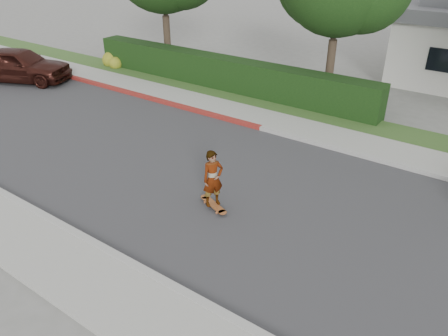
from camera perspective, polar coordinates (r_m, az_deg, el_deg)
The scene contains 13 objects.
ground at distance 14.08m, azimuth -7.34°, elevation 0.43°, with size 120.00×120.00×0.00m, color slate.
road at distance 14.08m, azimuth -7.34°, elevation 0.45°, with size 60.00×8.00×0.01m, color #2D2D30.
curb_near at distance 11.84m, azimuth -20.76°, elevation -6.96°, with size 60.00×0.20×0.15m, color #9E9E99.
sidewalk_near at distance 11.51m, azimuth -24.35°, elevation -9.01°, with size 60.00×1.60×0.12m, color gray.
curb_far at distance 16.97m, azimuth 1.93°, elevation 6.02°, with size 60.00×0.20×0.15m, color #9E9E99.
curb_red_section at distance 19.96m, azimuth -10.27°, elevation 9.13°, with size 12.00×0.21×0.15m, color maroon.
sidewalk_far at distance 17.68m, azimuth 3.55°, elevation 6.89°, with size 60.00×1.60×0.12m, color gray.
planting_strip at distance 18.97m, azimuth 6.15°, elevation 8.30°, with size 60.00×1.60×0.10m, color #2D4C1E.
hedge at distance 20.76m, azimuth -0.26°, elevation 12.29°, with size 15.00×1.00×1.50m, color black.
flowering_shrub at distance 25.15m, azimuth -14.39°, elevation 13.37°, with size 1.40×1.00×0.90m.
skateboard at distance 11.81m, azimuth -1.41°, elevation -4.79°, with size 1.13×0.61×0.10m.
skateboarder at distance 11.38m, azimuth -1.45°, elevation -1.41°, with size 0.58×0.38×1.58m, color white.
car_maroon at distance 23.99m, azimuth -25.18°, elevation 12.11°, with size 1.96×4.88×1.66m, color #351610.
Camera 1 is at (8.57, -9.00, 6.61)m, focal length 35.00 mm.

